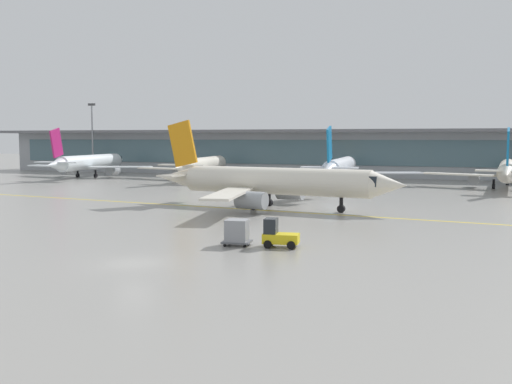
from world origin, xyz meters
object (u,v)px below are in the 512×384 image
(cargo_dolly_lead, at_px, (237,231))
(gate_airplane_3, at_px, (508,171))
(apron_light_mast_0, at_px, (92,135))
(gate_airplane_2, at_px, (340,167))
(gate_airplane_0, at_px, (90,163))
(baggage_tug, at_px, (278,235))
(gate_airplane_1, at_px, (203,165))
(taxiing_regional_jet, at_px, (273,182))

(cargo_dolly_lead, bearing_deg, gate_airplane_3, 61.80)
(apron_light_mast_0, bearing_deg, gate_airplane_2, -14.28)
(gate_airplane_0, xyz_separation_m, gate_airplane_2, (51.28, -1.86, 0.00))
(gate_airplane_2, bearing_deg, gate_airplane_3, -91.08)
(gate_airplane_0, bearing_deg, gate_airplane_2, -97.73)
(apron_light_mast_0, bearing_deg, baggage_tug, -47.43)
(cargo_dolly_lead, height_order, apron_light_mast_0, apron_light_mast_0)
(gate_airplane_1, xyz_separation_m, apron_light_mast_0, (-33.15, 12.47, 5.73))
(baggage_tug, bearing_deg, cargo_dolly_lead, 180.00)
(gate_airplane_2, height_order, gate_airplane_3, gate_airplane_2)
(taxiing_regional_jet, distance_m, baggage_tug, 23.47)
(gate_airplane_0, distance_m, taxiing_regional_jet, 63.33)
(gate_airplane_3, relative_size, baggage_tug, 10.26)
(gate_airplane_1, bearing_deg, gate_airplane_3, -97.33)
(gate_airplane_0, bearing_deg, gate_airplane_1, -93.49)
(gate_airplane_1, distance_m, taxiing_regional_jet, 46.72)
(gate_airplane_0, xyz_separation_m, apron_light_mast_0, (-8.62, 13.39, 5.59))
(cargo_dolly_lead, xyz_separation_m, apron_light_mast_0, (-64.11, 73.53, 7.45))
(gate_airplane_0, distance_m, gate_airplane_3, 77.51)
(taxiing_regional_jet, bearing_deg, gate_airplane_3, 60.75)
(baggage_tug, xyz_separation_m, apron_light_mast_0, (-67.16, 73.11, 7.61))
(gate_airplane_3, bearing_deg, cargo_dolly_lead, 163.55)
(gate_airplane_2, bearing_deg, cargo_dolly_lead, -179.33)
(gate_airplane_0, height_order, apron_light_mast_0, apron_light_mast_0)
(gate_airplane_0, bearing_deg, taxiing_regional_jet, -132.09)
(gate_airplane_2, height_order, cargo_dolly_lead, gate_airplane_2)
(gate_airplane_1, height_order, baggage_tug, gate_airplane_1)
(taxiing_regional_jet, relative_size, baggage_tug, 10.99)
(taxiing_regional_jet, distance_m, apron_light_mast_0, 78.61)
(gate_airplane_1, height_order, taxiing_regional_jet, taxiing_regional_jet)
(gate_airplane_2, relative_size, gate_airplane_3, 1.04)
(gate_airplane_1, xyz_separation_m, taxiing_regional_jet, (26.42, -38.53, 0.25))
(gate_airplane_2, distance_m, cargo_dolly_lead, 58.46)
(gate_airplane_1, distance_m, baggage_tug, 69.55)
(cargo_dolly_lead, bearing_deg, baggage_tug, -0.00)
(gate_airplane_0, relative_size, gate_airplane_1, 1.05)
(gate_airplane_2, bearing_deg, baggage_tug, -176.31)
(baggage_tug, bearing_deg, gate_airplane_3, 64.31)
(gate_airplane_2, relative_size, taxiing_regional_jet, 0.97)
(gate_airplane_0, xyz_separation_m, gate_airplane_1, (24.53, 0.93, -0.15))
(gate_airplane_0, distance_m, baggage_tug, 83.65)
(baggage_tug, distance_m, apron_light_mast_0, 99.56)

